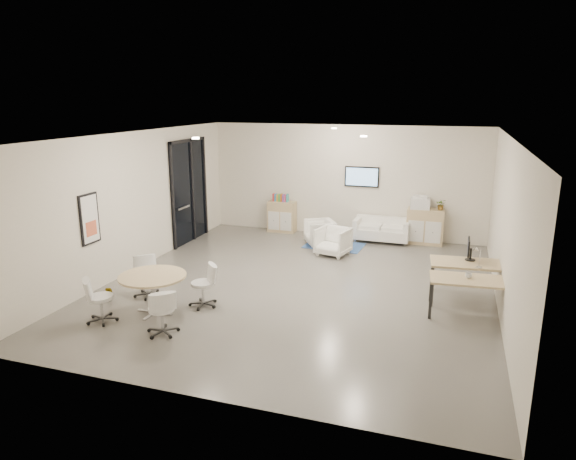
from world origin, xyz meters
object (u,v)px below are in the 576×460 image
at_px(desk_rear, 470,266).
at_px(armchair_left, 320,231).
at_px(round_table, 153,279).
at_px(desk_front, 470,283).
at_px(armchair_right, 333,240).
at_px(sideboard_right, 425,226).
at_px(sideboard_left, 282,217).
at_px(loveseat, 382,231).

bearing_deg(desk_rear, armchair_left, 137.15).
height_order(armchair_left, round_table, armchair_left).
bearing_deg(desk_rear, desk_front, -95.64).
relative_size(armchair_left, round_table, 0.61).
relative_size(armchair_left, desk_front, 0.51).
xyz_separation_m(armchair_left, desk_front, (3.84, -3.82, 0.29)).
distance_m(armchair_right, desk_rear, 3.90).
bearing_deg(armchair_right, sideboard_right, 52.74).
distance_m(sideboard_left, desk_rear, 6.60).
relative_size(sideboard_left, desk_front, 0.62).
height_order(armchair_left, desk_front, armchair_left).
distance_m(armchair_left, desk_front, 5.42).
bearing_deg(desk_front, round_table, -168.22).
xyz_separation_m(desk_rear, desk_front, (-0.00, -0.88, -0.04)).
bearing_deg(armchair_right, armchair_left, 137.58).
relative_size(sideboard_left, desk_rear, 0.59).
bearing_deg(loveseat, desk_rear, -58.36).
xyz_separation_m(sideboard_left, armchair_right, (2.01, -1.84, -0.07)).
height_order(armchair_left, armchair_right, armchair_right).
height_order(sideboard_left, armchair_right, sideboard_left).
distance_m(armchair_right, desk_front, 4.43).
height_order(armchair_left, desk_rear, desk_rear).
bearing_deg(desk_front, armchair_right, 132.66).
height_order(sideboard_right, round_table, sideboard_right).
xyz_separation_m(sideboard_left, loveseat, (3.02, -0.15, -0.15)).
bearing_deg(round_table, sideboard_left, 87.21).
distance_m(sideboard_right, loveseat, 1.18).
distance_m(sideboard_right, armchair_right, 2.83).
xyz_separation_m(sideboard_right, loveseat, (-1.16, -0.12, -0.18)).
bearing_deg(desk_rear, armchair_right, 141.69).
bearing_deg(desk_front, sideboard_left, 132.69).
height_order(loveseat, armchair_left, armchair_left).
height_order(sideboard_right, armchair_right, sideboard_right).
relative_size(loveseat, armchair_right, 1.95).
distance_m(desk_rear, round_table, 6.15).
xyz_separation_m(loveseat, desk_rear, (2.26, -3.80, 0.39)).
bearing_deg(round_table, armchair_right, 63.43).
distance_m(sideboard_left, desk_front, 7.16).
bearing_deg(round_table, loveseat, 62.26).
height_order(sideboard_left, desk_rear, sideboard_left).
xyz_separation_m(sideboard_right, armchair_left, (-2.74, -0.99, -0.11)).
distance_m(desk_rear, desk_front, 0.88).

